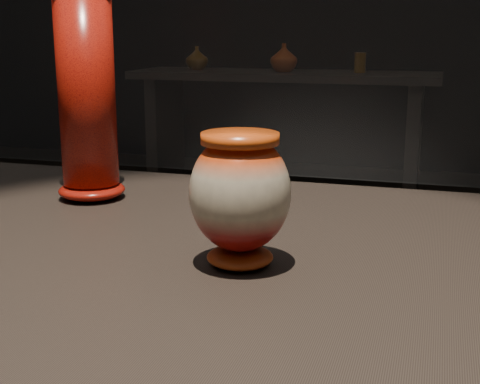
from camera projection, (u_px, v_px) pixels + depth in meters
The scene contains 6 objects.
main_vase at pixel (240, 194), 0.77m from camera, with size 0.13×0.13×0.16m.
tall_vase at pixel (87, 97), 1.06m from camera, with size 0.12×0.12×0.34m.
back_shelf at pixel (283, 112), 4.44m from camera, with size 2.00×0.60×0.90m.
back_vase_left at pixel (197, 58), 4.54m from camera, with size 0.15×0.15×0.16m, color brown.
back_vase_mid at pixel (284, 58), 4.30m from camera, with size 0.17×0.17×0.18m, color maroon.
back_vase_right at pixel (360, 63), 4.23m from camera, with size 0.07×0.07×0.13m, color brown.
Camera 1 is at (0.31, -0.77, 1.17)m, focal length 50.00 mm.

